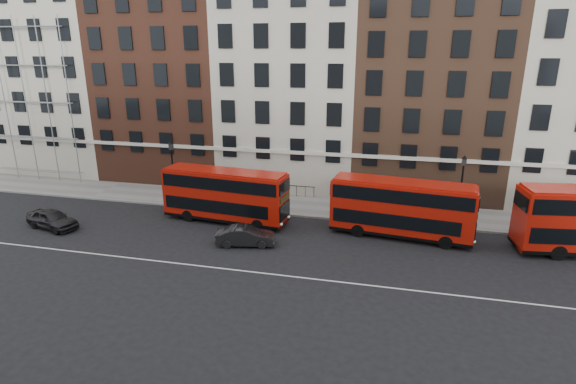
% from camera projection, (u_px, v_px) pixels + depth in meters
% --- Properties ---
extents(ground, '(120.00, 120.00, 0.00)m').
position_uv_depth(ground, '(232.00, 255.00, 29.63)').
color(ground, black).
rests_on(ground, ground).
extents(pavement, '(80.00, 5.00, 0.15)m').
position_uv_depth(pavement, '(273.00, 203.00, 39.35)').
color(pavement, gray).
rests_on(pavement, ground).
extents(kerb, '(80.00, 0.30, 0.16)m').
position_uv_depth(kerb, '(265.00, 213.00, 37.03)').
color(kerb, gray).
rests_on(kerb, ground).
extents(road_centre_line, '(70.00, 0.12, 0.01)m').
position_uv_depth(road_centre_line, '(220.00, 268.00, 27.78)').
color(road_centre_line, white).
rests_on(road_centre_line, ground).
extents(building_terrace, '(64.00, 11.95, 22.00)m').
position_uv_depth(building_terrace, '(289.00, 79.00, 43.19)').
color(building_terrace, beige).
rests_on(building_terrace, ground).
extents(bus_b, '(10.06, 3.43, 4.15)m').
position_uv_depth(bus_b, '(225.00, 194.00, 34.81)').
color(bus_b, '#B81609').
rests_on(bus_b, ground).
extents(bus_c, '(10.13, 3.58, 4.17)m').
position_uv_depth(bus_c, '(401.00, 207.00, 31.86)').
color(bus_c, '#B81609').
rests_on(bus_c, ground).
extents(car_rear, '(4.67, 2.82, 1.49)m').
position_uv_depth(car_rear, '(52.00, 219.00, 33.87)').
color(car_rear, '#242326').
rests_on(car_rear, ground).
extents(car_front, '(4.27, 2.25, 1.34)m').
position_uv_depth(car_front, '(246.00, 236.00, 30.90)').
color(car_front, black).
rests_on(car_front, ground).
extents(lamp_post_left, '(0.44, 0.44, 5.33)m').
position_uv_depth(lamp_post_left, '(173.00, 168.00, 39.10)').
color(lamp_post_left, black).
rests_on(lamp_post_left, pavement).
extents(lamp_post_right, '(0.44, 0.44, 5.33)m').
position_uv_depth(lamp_post_right, '(461.00, 186.00, 33.85)').
color(lamp_post_right, black).
rests_on(lamp_post_right, pavement).
extents(traffic_light, '(0.25, 0.45, 3.27)m').
position_uv_depth(traffic_light, '(557.00, 205.00, 31.66)').
color(traffic_light, black).
rests_on(traffic_light, pavement).
extents(iron_railings, '(6.60, 0.06, 1.00)m').
position_uv_depth(iron_railings, '(280.00, 190.00, 41.21)').
color(iron_railings, black).
rests_on(iron_railings, pavement).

